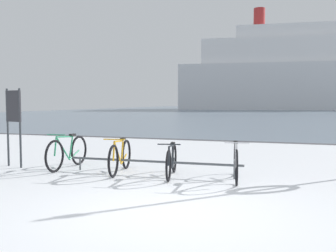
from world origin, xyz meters
TOP-DOWN VIEW (x-y plane):
  - ground at (0.00, 53.90)m, footprint 80.00×132.00m
  - bike_rack at (-1.20, 2.53)m, footprint 3.92×0.17m
  - bicycle_0 at (-3.37, 2.58)m, footprint 0.46×1.79m
  - bicycle_1 at (-1.94, 2.46)m, footprint 0.48×1.72m
  - bicycle_2 at (-0.73, 2.39)m, footprint 0.49×1.60m
  - bicycle_3 at (0.60, 2.48)m, footprint 0.48×1.70m
  - info_sign at (-4.71, 2.36)m, footprint 0.54×0.18m
  - ferry_ship at (0.68, 74.87)m, footprint 45.05×16.87m

SIDE VIEW (x-z plane):
  - ground at x=0.00m, z-range -0.08..0.00m
  - bike_rack at x=-1.20m, z-range 0.12..0.42m
  - bicycle_2 at x=-0.73m, z-range -0.03..0.71m
  - bicycle_1 at x=-1.94m, z-range -0.04..0.76m
  - bicycle_3 at x=0.60m, z-range -0.04..0.78m
  - bicycle_0 at x=-3.37m, z-range -0.04..0.81m
  - info_sign at x=-4.71m, z-range 0.33..2.22m
  - ferry_ship at x=0.68m, z-range -3.33..16.95m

